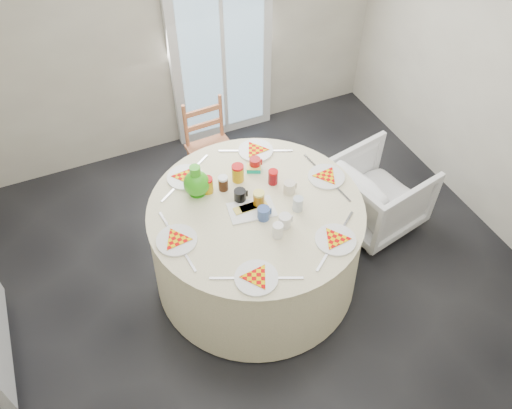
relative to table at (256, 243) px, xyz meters
name	(u,v)px	position (x,y,z in m)	size (l,w,h in m)	color
floor	(270,282)	(0.06, -0.12, -0.38)	(4.00, 4.00, 0.00)	black
wall_back	(174,18)	(0.06, 1.88, 0.93)	(4.00, 0.02, 2.60)	#BCB5A3
glass_door	(221,38)	(0.46, 1.83, 0.68)	(1.00, 0.08, 2.10)	silver
table	(256,243)	(0.00, 0.00, 0.00)	(1.57, 1.57, 0.79)	#F6E7B6
wooden_chair	(212,147)	(0.06, 1.08, 0.09)	(0.39, 0.37, 0.87)	#C57856
armchair	(380,187)	(1.18, 0.12, 0.02)	(0.69, 0.64, 0.71)	white
place_settings	(256,207)	(0.00, 0.00, 0.40)	(1.47, 1.47, 0.03)	white
jar_cluster	(239,183)	(-0.03, 0.23, 0.45)	(0.53, 0.26, 0.15)	#A26B16
butter_tub	(254,169)	(0.14, 0.35, 0.41)	(0.11, 0.08, 0.04)	#00B09C
green_pitcher	(197,183)	(-0.32, 0.30, 0.49)	(0.19, 0.19, 0.24)	green
cheese_platter	(252,210)	(-0.04, -0.01, 0.40)	(0.32, 0.20, 0.04)	white
mugs_glasses	(271,200)	(0.11, -0.01, 0.44)	(0.63, 0.63, 0.12)	#9C9595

